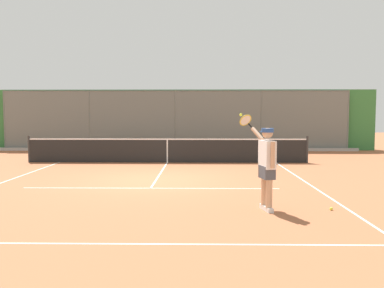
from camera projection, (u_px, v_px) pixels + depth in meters
The scene contains 6 objects.
ground_plane at pixel (156, 180), 12.16m from camera, with size 60.00×60.00×0.00m, color #A8603D.
court_line_markings at pixel (149, 190), 10.57m from camera, with size 8.73×10.34×0.01m.
fence_backdrop at pixel (176, 120), 22.35m from camera, with size 21.09×1.37×3.21m.
tennis_net at pixel (167, 150), 16.52m from camera, with size 11.21×0.09×1.07m.
tennis_player at pixel (266, 162), 8.37m from camera, with size 0.68×1.32×1.97m.
tennis_ball_near_baseline at pixel (331, 209), 8.43m from camera, with size 0.07×0.07×0.07m, color #D6E042.
Camera 1 is at (-1.28, 12.03, 1.98)m, focal length 38.74 mm.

